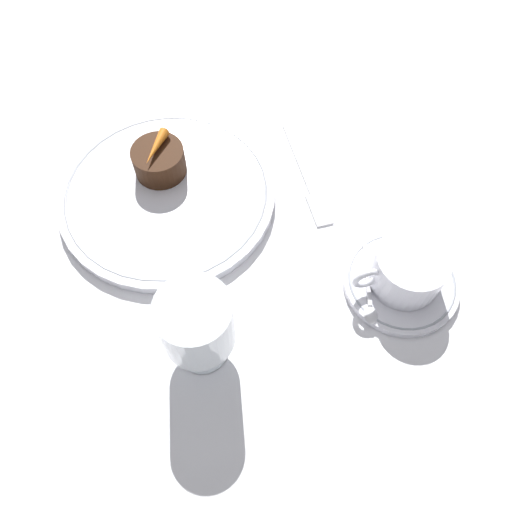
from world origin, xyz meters
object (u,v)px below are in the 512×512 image
at_px(fork, 309,183).
at_px(dessert_cake, 163,160).
at_px(wine_glass, 200,324).
at_px(coffee_cup, 408,269).
at_px(dinner_plate, 167,194).

height_order(fork, dessert_cake, dessert_cake).
relative_size(wine_glass, fork, 0.63).
distance_m(coffee_cup, fork, 0.18).
relative_size(dinner_plate, coffee_cup, 2.58).
height_order(wine_glass, fork, wine_glass).
distance_m(fork, dessert_cake, 0.19).
height_order(dinner_plate, dessert_cake, dessert_cake).
relative_size(coffee_cup, dessert_cake, 1.61).
height_order(wine_glass, dessert_cake, wine_glass).
bearing_deg(dinner_plate, wine_glass, 90.77).
height_order(coffee_cup, fork, coffee_cup).
xyz_separation_m(dinner_plate, dessert_cake, (-0.00, -0.04, 0.02)).
height_order(dinner_plate, fork, dinner_plate).
bearing_deg(dessert_cake, wine_glass, 89.63).
relative_size(dinner_plate, fork, 1.55).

